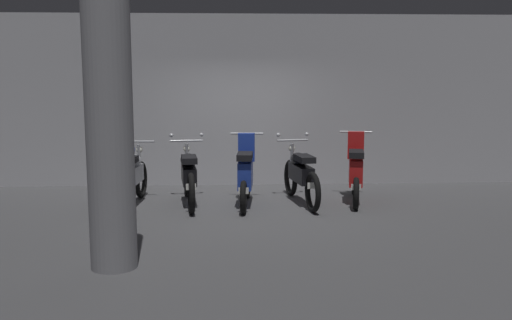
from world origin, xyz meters
TOP-DOWN VIEW (x-y plane):
  - ground_plane at (0.00, 0.00)m, footprint 80.00×80.00m
  - back_wall at (0.00, 2.10)m, footprint 16.00×0.30m
  - motorbike_slot_0 at (-1.88, 0.19)m, footprint 0.56×1.95m
  - motorbike_slot_1 at (-0.94, 0.27)m, footprint 0.59×1.95m
  - motorbike_slot_2 at (0.00, 0.16)m, footprint 0.56×1.68m
  - motorbike_slot_3 at (0.94, 0.27)m, footprint 0.58×1.94m
  - motorbike_slot_4 at (1.89, 0.35)m, footprint 0.58×1.67m
  - support_pillar at (-1.59, -2.90)m, footprint 0.52×0.52m

SIDE VIEW (x-z plane):
  - ground_plane at x=0.00m, z-range 0.00..0.00m
  - motorbike_slot_1 at x=-0.94m, z-range -0.08..1.07m
  - motorbike_slot_3 at x=0.94m, z-range -0.08..1.07m
  - motorbike_slot_2 at x=0.00m, z-range -0.06..1.11m
  - motorbike_slot_4 at x=1.89m, z-range -0.06..1.11m
  - motorbike_slot_0 at x=-1.88m, z-range -0.02..1.07m
  - back_wall at x=0.00m, z-range 0.00..3.30m
  - support_pillar at x=-1.59m, z-range 0.00..3.30m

